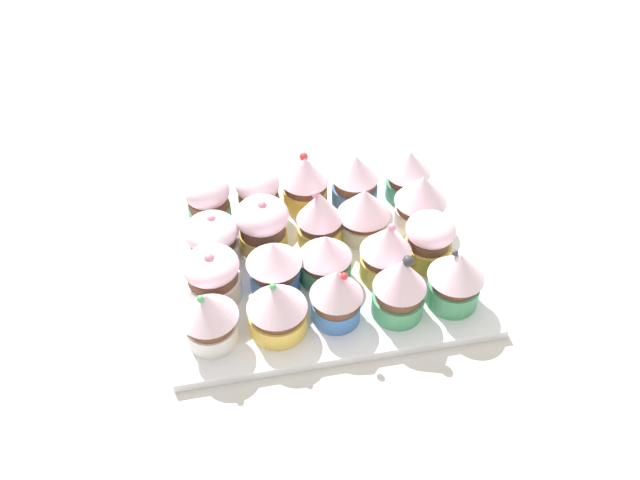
{
  "coord_description": "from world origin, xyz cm",
  "views": [
    {
      "loc": [
        9.88,
        50.75,
        54.46
      ],
      "look_at": [
        0.0,
        0.0,
        4.2
      ],
      "focal_mm": 35.31,
      "sensor_mm": 36.0,
      "label": 1
    }
  ],
  "objects_px": {
    "cupcake_13": "(274,265)",
    "cupcake_7": "(319,217)",
    "cupcake_18": "(277,306)",
    "cupcake_3": "(258,193)",
    "cupcake_16": "(400,287)",
    "cupcake_2": "(306,181)",
    "cupcake_19": "(210,316)",
    "cupcake_6": "(364,212)",
    "cupcake_14": "(212,275)",
    "cupcake_12": "(323,257)",
    "cupcake_15": "(456,277)",
    "cupcake_4": "(208,200)",
    "cupcake_8": "(262,224)",
    "cupcake_11": "(386,251)",
    "cupcake_17": "(338,294)",
    "cupcake_1": "(355,179)",
    "cupcake_9": "(212,239)",
    "cupcake_10": "(429,239)",
    "cupcake_5": "(421,200)",
    "cupcake_0": "(408,174)",
    "baking_tray": "(320,262)"
  },
  "relations": [
    {
      "from": "cupcake_3",
      "to": "cupcake_16",
      "type": "distance_m",
      "value": 0.23
    },
    {
      "from": "cupcake_3",
      "to": "cupcake_10",
      "type": "xyz_separation_m",
      "value": [
        -0.18,
        0.12,
        -0.0
      ]
    },
    {
      "from": "baking_tray",
      "to": "cupcake_6",
      "type": "distance_m",
      "value": 0.08
    },
    {
      "from": "cupcake_6",
      "to": "cupcake_7",
      "type": "relative_size",
      "value": 0.9
    },
    {
      "from": "cupcake_4",
      "to": "cupcake_11",
      "type": "xyz_separation_m",
      "value": [
        -0.19,
        0.13,
        0.0
      ]
    },
    {
      "from": "cupcake_12",
      "to": "cupcake_13",
      "type": "bearing_deg",
      "value": 5.02
    },
    {
      "from": "cupcake_2",
      "to": "cupcake_11",
      "type": "distance_m",
      "value": 0.15
    },
    {
      "from": "cupcake_13",
      "to": "cupcake_18",
      "type": "xyz_separation_m",
      "value": [
        0.01,
        0.06,
        -0.0
      ]
    },
    {
      "from": "cupcake_0",
      "to": "cupcake_14",
      "type": "relative_size",
      "value": 1.05
    },
    {
      "from": "cupcake_13",
      "to": "cupcake_7",
      "type": "bearing_deg",
      "value": -134.07
    },
    {
      "from": "cupcake_12",
      "to": "cupcake_15",
      "type": "height_order",
      "value": "cupcake_15"
    },
    {
      "from": "cupcake_9",
      "to": "cupcake_12",
      "type": "height_order",
      "value": "same"
    },
    {
      "from": "cupcake_3",
      "to": "cupcake_14",
      "type": "bearing_deg",
      "value": 62.68
    },
    {
      "from": "cupcake_3",
      "to": "cupcake_5",
      "type": "distance_m",
      "value": 0.2
    },
    {
      "from": "cupcake_19",
      "to": "cupcake_1",
      "type": "bearing_deg",
      "value": -136.23
    },
    {
      "from": "cupcake_6",
      "to": "cupcake_15",
      "type": "relative_size",
      "value": 0.92
    },
    {
      "from": "cupcake_9",
      "to": "cupcake_14",
      "type": "bearing_deg",
      "value": 86.14
    },
    {
      "from": "cupcake_5",
      "to": "cupcake_7",
      "type": "relative_size",
      "value": 0.98
    },
    {
      "from": "cupcake_1",
      "to": "cupcake_2",
      "type": "height_order",
      "value": "cupcake_2"
    },
    {
      "from": "cupcake_2",
      "to": "cupcake_19",
      "type": "relative_size",
      "value": 1.07
    },
    {
      "from": "cupcake_0",
      "to": "cupcake_10",
      "type": "distance_m",
      "value": 0.12
    },
    {
      "from": "cupcake_8",
      "to": "cupcake_4",
      "type": "bearing_deg",
      "value": -44.22
    },
    {
      "from": "cupcake_12",
      "to": "cupcake_19",
      "type": "relative_size",
      "value": 0.89
    },
    {
      "from": "cupcake_17",
      "to": "cupcake_18",
      "type": "bearing_deg",
      "value": 2.18
    },
    {
      "from": "cupcake_1",
      "to": "cupcake_17",
      "type": "bearing_deg",
      "value": 71.48
    },
    {
      "from": "cupcake_3",
      "to": "cupcake_17",
      "type": "bearing_deg",
      "value": 108.66
    },
    {
      "from": "cupcake_4",
      "to": "cupcake_9",
      "type": "bearing_deg",
      "value": 90.15
    },
    {
      "from": "cupcake_4",
      "to": "cupcake_12",
      "type": "bearing_deg",
      "value": 134.69
    },
    {
      "from": "cupcake_1",
      "to": "cupcake_3",
      "type": "distance_m",
      "value": 0.12
    },
    {
      "from": "cupcake_9",
      "to": "cupcake_14",
      "type": "xyz_separation_m",
      "value": [
        0.0,
        0.06,
        0.0
      ]
    },
    {
      "from": "baking_tray",
      "to": "cupcake_15",
      "type": "distance_m",
      "value": 0.16
    },
    {
      "from": "cupcake_0",
      "to": "cupcake_19",
      "type": "bearing_deg",
      "value": 35.06
    },
    {
      "from": "cupcake_4",
      "to": "cupcake_1",
      "type": "bearing_deg",
      "value": -179.26
    },
    {
      "from": "cupcake_11",
      "to": "cupcake_18",
      "type": "distance_m",
      "value": 0.14
    },
    {
      "from": "cupcake_4",
      "to": "cupcake_7",
      "type": "distance_m",
      "value": 0.14
    },
    {
      "from": "cupcake_7",
      "to": "cupcake_18",
      "type": "height_order",
      "value": "cupcake_7"
    },
    {
      "from": "cupcake_5",
      "to": "cupcake_14",
      "type": "relative_size",
      "value": 1.12
    },
    {
      "from": "cupcake_18",
      "to": "cupcake_4",
      "type": "bearing_deg",
      "value": -72.19
    },
    {
      "from": "cupcake_7",
      "to": "cupcake_16",
      "type": "bearing_deg",
      "value": 116.13
    },
    {
      "from": "cupcake_5",
      "to": "cupcake_15",
      "type": "distance_m",
      "value": 0.13
    },
    {
      "from": "cupcake_8",
      "to": "cupcake_13",
      "type": "bearing_deg",
      "value": 93.57
    },
    {
      "from": "cupcake_6",
      "to": "cupcake_14",
      "type": "xyz_separation_m",
      "value": [
        0.18,
        0.06,
        -0.0
      ]
    },
    {
      "from": "cupcake_6",
      "to": "cupcake_11",
      "type": "distance_m",
      "value": 0.07
    },
    {
      "from": "baking_tray",
      "to": "cupcake_19",
      "type": "relative_size",
      "value": 4.86
    },
    {
      "from": "cupcake_4",
      "to": "cupcake_8",
      "type": "relative_size",
      "value": 0.94
    },
    {
      "from": "cupcake_9",
      "to": "cupcake_10",
      "type": "relative_size",
      "value": 0.97
    },
    {
      "from": "cupcake_5",
      "to": "cupcake_10",
      "type": "xyz_separation_m",
      "value": [
        0.01,
        0.06,
        -0.01
      ]
    },
    {
      "from": "cupcake_11",
      "to": "cupcake_17",
      "type": "distance_m",
      "value": 0.08
    },
    {
      "from": "cupcake_2",
      "to": "cupcake_17",
      "type": "bearing_deg",
      "value": 90.26
    },
    {
      "from": "cupcake_6",
      "to": "cupcake_13",
      "type": "bearing_deg",
      "value": 29.43
    }
  ]
}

